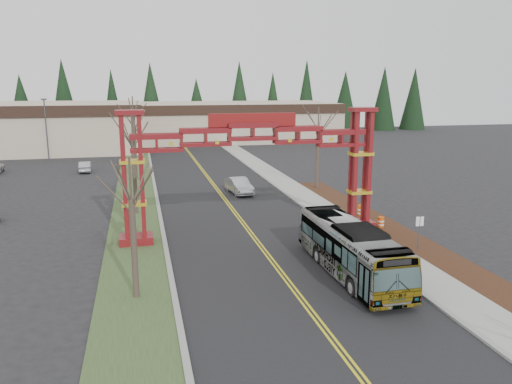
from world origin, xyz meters
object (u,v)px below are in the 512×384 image
object	(u,v)px
bare_tree_right_far	(318,130)
street_sign	(419,226)
bare_tree_median_near	(131,199)
silver_sedan	(239,186)
light_pole_far	(46,124)
barrel_north	(361,211)
parked_car_far_a	(85,167)
bare_tree_median_far	(133,117)
retail_building_east	(232,121)
bare_tree_median_mid	(132,137)
barrel_mid	(365,221)
transit_bus	(350,249)
barrel_south	(381,223)
gateway_arch	(253,152)

from	to	relation	value
bare_tree_right_far	street_sign	xyz separation A→B (m)	(-0.32, -19.85, -4.42)
bare_tree_median_near	silver_sedan	bearing A→B (deg)	66.65
bare_tree_median_near	light_pole_far	bearing A→B (deg)	103.32
silver_sedan	barrel_north	size ratio (longest dim) A/B	4.78
bare_tree_right_far	parked_car_far_a	bearing A→B (deg)	146.59
bare_tree_median_far	light_pole_far	bearing A→B (deg)	123.05
street_sign	retail_building_east	bearing A→B (deg)	89.73
silver_sedan	parked_car_far_a	world-z (taller)	silver_sedan
bare_tree_median_mid	bare_tree_right_far	distance (m)	19.00
retail_building_east	bare_tree_median_mid	xyz separation A→B (m)	(-18.00, -53.69, 2.85)
parked_car_far_a	barrel_mid	distance (m)	37.57
transit_bus	bare_tree_median_far	size ratio (longest dim) A/B	1.16
bare_tree_median_far	light_pole_far	xyz separation A→B (m)	(-12.20, 18.75, -1.98)
silver_sedan	street_sign	xyz separation A→B (m)	(7.86, -19.44, 0.85)
light_pole_far	bare_tree_median_mid	bearing A→B (deg)	-70.50
parked_car_far_a	bare_tree_median_far	world-z (taller)	bare_tree_median_far
bare_tree_median_mid	street_sign	distance (m)	22.91
parked_car_far_a	street_sign	bearing A→B (deg)	119.68
street_sign	barrel_north	world-z (taller)	street_sign
barrel_south	gateway_arch	bearing A→B (deg)	177.82
parked_car_far_a	bare_tree_right_far	size ratio (longest dim) A/B	0.47
bare_tree_median_near	bare_tree_median_mid	size ratio (longest dim) A/B	0.83
bare_tree_median_near	barrel_south	size ratio (longest dim) A/B	8.07
silver_sedan	street_sign	size ratio (longest dim) A/B	2.08
parked_car_far_a	barrel_south	world-z (taller)	parked_car_far_a
bare_tree_median_near	bare_tree_median_far	size ratio (longest dim) A/B	0.77
bare_tree_median_near	street_sign	distance (m)	18.32
bare_tree_median_mid	bare_tree_right_far	size ratio (longest dim) A/B	1.04
bare_tree_right_far	barrel_south	bearing A→B (deg)	-91.27
transit_bus	parked_car_far_a	distance (m)	42.45
transit_bus	barrel_mid	distance (m)	10.15
retail_building_east	bare_tree_median_far	world-z (taller)	bare_tree_median_far
barrel_north	light_pole_far	bearing A→B (deg)	126.83
silver_sedan	street_sign	world-z (taller)	street_sign
bare_tree_median_near	bare_tree_right_far	world-z (taller)	bare_tree_right_far
bare_tree_median_near	light_pole_far	distance (m)	52.95
bare_tree_median_near	barrel_mid	distance (m)	19.73
bare_tree_median_far	barrel_north	distance (m)	28.18
retail_building_east	transit_bus	distance (m)	70.57
bare_tree_right_far	barrel_south	distance (m)	15.74
street_sign	bare_tree_median_far	bearing A→B (deg)	120.95
bare_tree_median_mid	bare_tree_median_far	xyz separation A→B (m)	(0.00, 15.71, 0.55)
gateway_arch	barrel_south	distance (m)	11.15
parked_car_far_a	bare_tree_median_mid	distance (m)	23.49
light_pole_far	street_sign	world-z (taller)	light_pole_far
barrel_north	silver_sedan	bearing A→B (deg)	125.31
gateway_arch	transit_bus	size ratio (longest dim) A/B	1.71
retail_building_east	silver_sedan	world-z (taller)	retail_building_east
silver_sedan	barrel_mid	bearing A→B (deg)	-69.51
bare_tree_median_mid	bare_tree_right_far	bearing A→B (deg)	18.65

